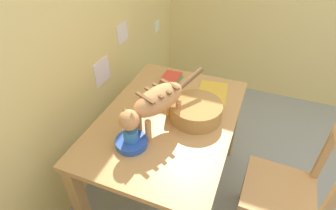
{
  "coord_description": "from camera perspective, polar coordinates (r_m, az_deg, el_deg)",
  "views": [
    {
      "loc": [
        -1.12,
        0.64,
        1.87
      ],
      "look_at": [
        0.13,
        1.12,
        0.84
      ],
      "focal_mm": 28.9,
      "sensor_mm": 36.0,
      "label": 1
    }
  ],
  "objects": [
    {
      "name": "book_stack",
      "position": [
        2.11,
        0.67,
        5.63
      ],
      "size": [
        0.2,
        0.14,
        0.03
      ],
      "color": "#4A9853",
      "rests_on": "dining_table"
    },
    {
      "name": "cat",
      "position": [
        1.54,
        -2.72,
        0.45
      ],
      "size": [
        0.62,
        0.31,
        0.29
      ],
      "rotation": [
        0.0,
        0.0,
        1.16
      ],
      "color": "tan",
      "rests_on": "dining_table"
    },
    {
      "name": "wicker_basket",
      "position": [
        1.72,
        5.91,
        -1.16
      ],
      "size": [
        0.33,
        0.33,
        0.11
      ],
      "color": "#AF7F40",
      "rests_on": "dining_table"
    },
    {
      "name": "dining_table",
      "position": [
        1.81,
        0.0,
        -4.86
      ],
      "size": [
        1.2,
        0.84,
        0.74
      ],
      "color": "tan",
      "rests_on": "ground_plane"
    },
    {
      "name": "magazine",
      "position": [
        2.0,
        9.36,
        2.67
      ],
      "size": [
        0.31,
        0.24,
        0.01
      ],
      "primitive_type": "cube",
      "rotation": [
        0.0,
        0.0,
        0.12
      ],
      "color": "gold",
      "rests_on": "dining_table"
    },
    {
      "name": "coffee_mug",
      "position": [
        1.53,
        -7.81,
        -6.19
      ],
      "size": [
        0.12,
        0.08,
        0.08
      ],
      "color": "#3174BC",
      "rests_on": "saucer_bowl"
    },
    {
      "name": "wall_rear",
      "position": [
        1.73,
        -23.69,
        13.27
      ],
      "size": [
        4.25,
        0.11,
        2.5
      ],
      "color": "#EBD47A",
      "rests_on": "ground_plane"
    },
    {
      "name": "saucer_bowl",
      "position": [
        1.57,
        -7.69,
        -7.81
      ],
      "size": [
        0.18,
        0.18,
        0.04
      ],
      "primitive_type": "cylinder",
      "color": "#2751B5",
      "rests_on": "dining_table"
    },
    {
      "name": "wooden_chair_far",
      "position": [
        1.86,
        23.77,
        -16.38
      ],
      "size": [
        0.43,
        0.43,
        0.95
      ],
      "rotation": [
        0.0,
        0.0,
        -0.03
      ],
      "color": "tan",
      "rests_on": "ground_plane"
    }
  ]
}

